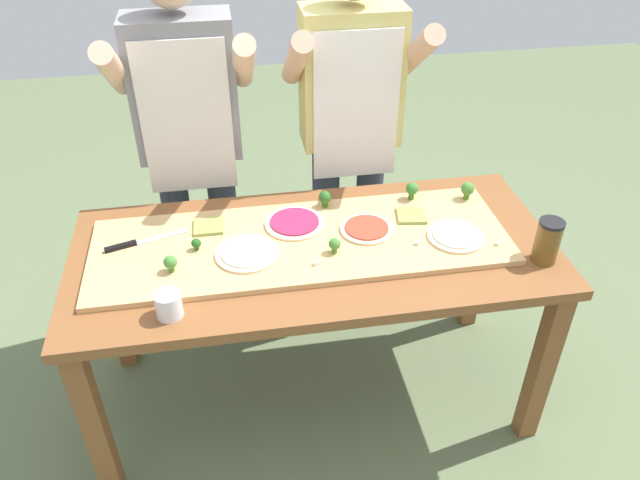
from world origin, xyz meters
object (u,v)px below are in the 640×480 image
broccoli_floret_center_left (467,189)px  cheese_crumble_c (497,244)px  broccoli_floret_front_mid (412,189)px  broccoli_floret_center_right (335,244)px  broccoli_floret_back_mid (196,244)px  prep_table (314,270)px  pizza_slice_near_right (208,226)px  cook_left (190,131)px  cheese_crumble_a (316,263)px  sauce_jar (548,241)px  pizza_whole_tomato_red (367,229)px  cheese_crumble_b (417,243)px  pizza_whole_cheese_artichoke (456,236)px  pizza_whole_white_garlic (247,253)px  broccoli_floret_front_right (170,263)px  pizza_slice_center (411,215)px  cook_right (350,119)px  chefs_knife (135,243)px  pizza_whole_beet_magenta (294,223)px  broccoli_floret_front_left (325,198)px  flour_cup (169,306)px

broccoli_floret_center_left → cheese_crumble_c: broccoli_floret_center_left is taller
broccoli_floret_front_mid → cheese_crumble_c: 0.41m
broccoli_floret_center_right → broccoli_floret_back_mid: broccoli_floret_center_right is taller
prep_table → broccoli_floret_center_right: (0.06, -0.07, 0.16)m
pizza_slice_near_right → cook_left: bearing=96.4°
cheese_crumble_a → broccoli_floret_back_mid: bearing=158.5°
sauce_jar → cheese_crumble_c: bearing=148.6°
pizza_whole_tomato_red → sauce_jar: 0.62m
cheese_crumble_a → cheese_crumble_b: (0.37, 0.06, -0.00)m
pizza_slice_near_right → pizza_whole_cheese_artichoke: bearing=-13.6°
pizza_whole_white_garlic → cook_left: (-0.17, 0.59, 0.19)m
broccoli_floret_center_left → cheese_crumble_c: (-0.00, -0.31, -0.04)m
prep_table → broccoli_floret_center_right: bearing=-49.8°
broccoli_floret_front_right → cheese_crumble_a: broccoli_floret_front_right is taller
pizza_slice_center → broccoli_floret_front_right: (-0.88, -0.18, 0.03)m
pizza_whole_tomato_red → cook_right: bearing=85.2°
chefs_knife → cheese_crumble_b: size_ratio=21.78×
pizza_whole_white_garlic → pizza_slice_center: pizza_whole_white_garlic is taller
broccoli_floret_center_left → pizza_whole_beet_magenta: bearing=-174.5°
pizza_slice_near_right → cook_left: size_ratio=0.06×
pizza_whole_white_garlic → prep_table: bearing=7.8°
pizza_whole_tomato_red → cheese_crumble_a: bearing=-141.7°
broccoli_floret_center_right → cheese_crumble_a: broccoli_floret_center_right is taller
broccoli_floret_front_right → cook_right: size_ratio=0.04×
pizza_whole_cheese_artichoke → broccoli_floret_center_left: bearing=62.1°
broccoli_floret_front_mid → cook_right: (-0.18, 0.34, 0.15)m
pizza_slice_near_right → broccoli_floret_center_left: size_ratio=1.49×
cook_right → cheese_crumble_b: bearing=-80.1°
broccoli_floret_back_mid → cheese_crumble_c: bearing=-8.2°
pizza_slice_center → broccoli_floret_front_mid: size_ratio=1.47×
pizza_whole_white_garlic → cheese_crumble_c: size_ratio=17.96×
pizza_slice_near_right → pizza_slice_center: size_ratio=1.00×
pizza_whole_cheese_artichoke → pizza_whole_beet_magenta: same height
pizza_whole_tomato_red → cook_left: bearing=139.7°
pizza_slice_near_right → pizza_whole_beet_magenta: bearing=-5.8°
prep_table → chefs_knife: chefs_knife is taller
prep_table → broccoli_floret_center_right: size_ratio=29.53×
broccoli_floret_front_left → cheese_crumble_a: bearing=-105.0°
pizza_whole_cheese_artichoke → pizza_slice_near_right: (-0.87, 0.21, -0.00)m
broccoli_floret_back_mid → prep_table: bearing=-3.7°
pizza_whole_tomato_red → broccoli_floret_back_mid: broccoli_floret_back_mid is taller
broccoli_floret_back_mid → cook_right: cook_right is taller
broccoli_floret_center_left → broccoli_floret_back_mid: broccoli_floret_center_left is taller
broccoli_floret_center_left → cheese_crumble_a: broccoli_floret_center_left is taller
broccoli_floret_front_left → cheese_crumble_c: bearing=-32.2°
pizza_whole_tomato_red → cheese_crumble_b: 0.19m
pizza_slice_center → flour_cup: bearing=-157.0°
cook_right → pizza_whole_tomato_red: bearing=-94.8°
chefs_knife → cheese_crumble_c: chefs_knife is taller
pizza_whole_tomato_red → cheese_crumble_b: (0.15, -0.12, -0.00)m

